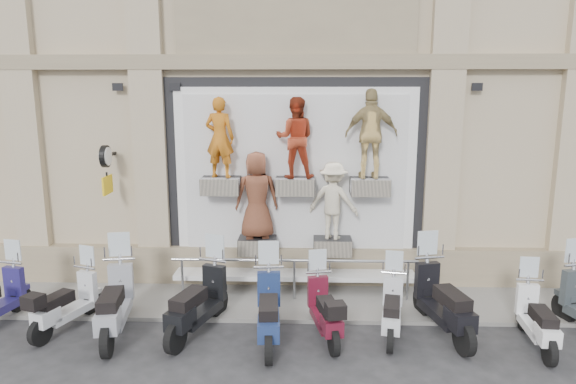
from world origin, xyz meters
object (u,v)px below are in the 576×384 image
at_px(scooter_f, 325,299).
at_px(scooter_h, 444,288).
at_px(scooter_b, 66,292).
at_px(scooter_c, 114,290).
at_px(scooter_d, 197,290).
at_px(scooter_g, 392,298).
at_px(scooter_e, 269,298).
at_px(scooter_i, 538,307).
at_px(guard_rail, 294,281).
at_px(clock_sign_bracket, 106,163).

xyz_separation_m(scooter_f, scooter_h, (2.10, 0.19, 0.14)).
relative_size(scooter_b, scooter_c, 0.83).
bearing_deg(scooter_f, scooter_d, 166.65).
height_order(scooter_g, scooter_h, scooter_h).
bearing_deg(scooter_e, scooter_f, 8.17).
distance_m(scooter_f, scooter_g, 1.20).
distance_m(scooter_d, scooter_i, 5.83).
xyz_separation_m(scooter_c, scooter_e, (2.73, -0.16, -0.04)).
bearing_deg(scooter_g, scooter_c, -167.15).
height_order(scooter_b, scooter_f, scooter_f).
height_order(guard_rail, scooter_c, scooter_c).
distance_m(scooter_f, scooter_i, 3.58).
distance_m(clock_sign_bracket, scooter_h, 7.06).
relative_size(clock_sign_bracket, scooter_c, 0.49).
height_order(scooter_e, scooter_g, scooter_e).
bearing_deg(scooter_i, guard_rail, 162.22).
height_order(scooter_b, scooter_h, scooter_h).
height_order(scooter_b, scooter_i, scooter_b).
bearing_deg(scooter_h, guard_rail, 140.92).
bearing_deg(scooter_c, scooter_b, 158.85).
height_order(clock_sign_bracket, scooter_e, clock_sign_bracket).
bearing_deg(scooter_d, scooter_e, 6.97).
height_order(scooter_c, scooter_d, scooter_c).
xyz_separation_m(clock_sign_bracket, scooter_h, (6.56, -1.77, -1.94)).
xyz_separation_m(scooter_c, scooter_f, (3.69, 0.04, -0.14)).
bearing_deg(scooter_g, guard_rail, 152.71).
distance_m(scooter_g, scooter_i, 2.40).
distance_m(scooter_c, scooter_h, 5.79).
relative_size(clock_sign_bracket, scooter_f, 0.58).
height_order(clock_sign_bracket, scooter_h, clock_sign_bracket).
bearing_deg(scooter_c, scooter_g, -7.31).
bearing_deg(guard_rail, scooter_e, -103.51).
relative_size(guard_rail, clock_sign_bracket, 4.96).
distance_m(guard_rail, scooter_d, 2.24).
xyz_separation_m(guard_rail, scooter_d, (-1.68, -1.43, 0.37)).
distance_m(scooter_e, scooter_f, 0.99).
bearing_deg(scooter_i, scooter_d, -178.07).
bearing_deg(scooter_i, clock_sign_bracket, 169.53).
height_order(clock_sign_bracket, scooter_b, clock_sign_bracket).
height_order(scooter_f, scooter_h, scooter_h).
xyz_separation_m(guard_rail, scooter_g, (1.75, -1.38, 0.23)).
distance_m(guard_rail, clock_sign_bracket, 4.57).
relative_size(clock_sign_bracket, scooter_d, 0.50).
relative_size(clock_sign_bracket, scooter_b, 0.58).
height_order(scooter_e, scooter_f, scooter_e).
distance_m(clock_sign_bracket, scooter_c, 2.90).
xyz_separation_m(scooter_d, scooter_h, (4.34, 0.12, 0.03)).
height_order(scooter_d, scooter_e, scooter_d).
bearing_deg(scooter_h, scooter_i, -28.22).
relative_size(scooter_f, scooter_g, 1.03).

